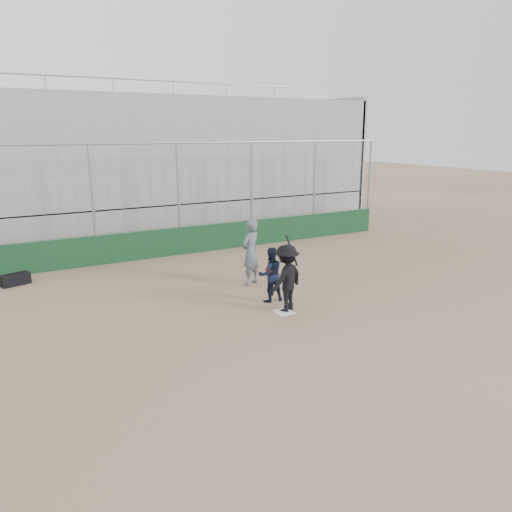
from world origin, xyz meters
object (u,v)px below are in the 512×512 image
umpire (251,255)px  equipment_bag (15,279)px  catcher_crouched (271,283)px  batter_at_plate (286,278)px

umpire → equipment_bag: umpire is taller
catcher_crouched → umpire: umpire is taller
umpire → equipment_bag: bearing=-53.6°
catcher_crouched → batter_at_plate: bearing=-92.3°
catcher_crouched → umpire: 1.66m
catcher_crouched → equipment_bag: catcher_crouched is taller
batter_at_plate → umpire: batter_at_plate is taller
batter_at_plate → catcher_crouched: (0.03, 0.80, -0.35)m
batter_at_plate → catcher_crouched: 0.88m
batter_at_plate → umpire: bearing=82.4°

